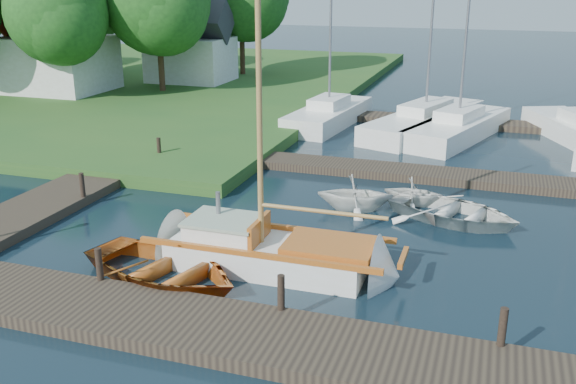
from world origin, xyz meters
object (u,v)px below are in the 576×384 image
(mooring_post_2, at_px, (281,292))
(tender_d, at_px, (414,190))
(house_c, at_px, (191,49))
(tree_2, at_px, (57,12))
(mooring_post_3, at_px, (503,327))
(marina_boat_0, at_px, (329,113))
(sailboat, at_px, (275,255))
(house_a, at_px, (54,49))
(mooring_post_5, at_px, (159,148))
(mooring_post_1, at_px, (99,264))
(marina_boat_1, at_px, (425,119))
(mooring_post_4, at_px, (82,185))
(tender_c, at_px, (454,208))
(tender_b, at_px, (355,191))
(dinghy, at_px, (162,264))
(marina_boat_2, at_px, (458,126))

(mooring_post_2, xyz_separation_m, tender_d, (1.67, 8.47, -0.19))
(house_c, xyz_separation_m, tree_2, (-4.00, -7.95, 2.67))
(mooring_post_2, bearing_deg, tree_2, 135.67)
(mooring_post_3, relative_size, marina_boat_0, 0.07)
(sailboat, bearing_deg, house_a, 137.68)
(house_a, relative_size, house_c, 1.19)
(mooring_post_5, height_order, house_a, house_a)
(mooring_post_1, distance_m, mooring_post_2, 4.50)
(mooring_post_2, distance_m, marina_boat_1, 19.34)
(mooring_post_3, bearing_deg, sailboat, 155.64)
(marina_boat_0, height_order, house_a, marina_boat_0)
(mooring_post_4, distance_m, tender_c, 11.77)
(mooring_post_4, bearing_deg, tender_d, 18.83)
(mooring_post_3, bearing_deg, mooring_post_4, 158.96)
(mooring_post_2, xyz_separation_m, sailboat, (-1.02, 2.50, -0.36))
(mooring_post_3, xyz_separation_m, tender_b, (-4.53, 7.38, -0.07))
(mooring_post_2, height_order, house_c, house_c)
(mooring_post_5, bearing_deg, tender_b, -17.18)
(marina_boat_0, bearing_deg, mooring_post_3, -149.60)
(dinghy, bearing_deg, mooring_post_3, -81.23)
(dinghy, relative_size, tender_b, 1.83)
(mooring_post_1, relative_size, mooring_post_4, 1.00)
(sailboat, relative_size, marina_boat_1, 0.99)
(mooring_post_5, relative_size, tender_d, 0.41)
(mooring_post_2, height_order, tender_b, tender_b)
(mooring_post_3, distance_m, tender_c, 7.48)
(tender_d, relative_size, house_c, 0.37)
(mooring_post_3, distance_m, tree_2, 30.98)
(tender_b, relative_size, marina_boat_2, 0.20)
(mooring_post_4, relative_size, tender_b, 0.34)
(tender_b, relative_size, house_c, 0.45)
(marina_boat_0, bearing_deg, tender_b, -154.86)
(mooring_post_1, relative_size, sailboat, 0.08)
(tender_b, bearing_deg, tree_2, 48.14)
(sailboat, relative_size, tree_2, 1.26)
(marina_boat_1, bearing_deg, mooring_post_3, -150.23)
(tender_c, bearing_deg, mooring_post_4, 121.09)
(tender_b, xyz_separation_m, tender_c, (3.07, -0.05, -0.22))
(dinghy, xyz_separation_m, tender_d, (5.05, 7.52, 0.06))
(mooring_post_5, xyz_separation_m, house_c, (-7.00, 17.00, 1.88))
(mooring_post_4, relative_size, tender_c, 0.20)
(dinghy, distance_m, marina_boat_0, 18.20)
(dinghy, relative_size, house_a, 0.69)
(marina_boat_1, distance_m, tree_2, 20.76)
(tender_c, xyz_separation_m, marina_boat_0, (-7.06, 11.80, 0.16))
(dinghy, height_order, marina_boat_1, marina_boat_1)
(mooring_post_3, height_order, tender_b, tender_b)
(tender_b, relative_size, tender_d, 1.23)
(sailboat, height_order, tender_c, sailboat)
(marina_boat_0, bearing_deg, tree_2, 96.72)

